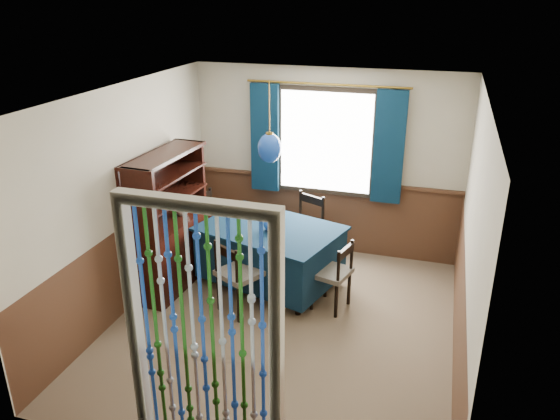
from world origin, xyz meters
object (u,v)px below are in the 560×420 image
(chair_near, at_px, (237,274))
(dining_table, at_px, (270,252))
(chair_left, at_px, (209,228))
(chair_far, at_px, (304,227))
(chair_right, at_px, (333,273))
(vase_table, at_px, (272,223))
(pendant_lamp, at_px, (270,148))
(vase_sideboard, at_px, (182,207))
(sideboard, at_px, (171,240))
(bowl_shelf, at_px, (164,200))

(chair_near, bearing_deg, dining_table, 105.41)
(dining_table, distance_m, chair_left, 0.99)
(chair_left, bearing_deg, chair_far, 133.47)
(dining_table, xyz_separation_m, chair_far, (0.23, 0.72, 0.04))
(chair_right, bearing_deg, vase_table, 89.52)
(pendant_lamp, xyz_separation_m, vase_sideboard, (-1.10, -0.09, -0.81))
(dining_table, height_order, chair_right, chair_right)
(vase_sideboard, bearing_deg, chair_left, 67.11)
(dining_table, relative_size, chair_right, 2.24)
(chair_left, xyz_separation_m, pendant_lamp, (0.94, -0.30, 1.23))
(dining_table, bearing_deg, chair_left, 178.32)
(vase_table, bearing_deg, sideboard, -168.62)
(dining_table, height_order, vase_table, vase_table)
(chair_right, xyz_separation_m, vase_table, (-0.80, 0.23, 0.42))
(chair_far, height_order, chair_left, chair_left)
(sideboard, distance_m, bowl_shelf, 0.61)
(dining_table, height_order, chair_left, chair_left)
(pendant_lamp, height_order, vase_sideboard, pendant_lamp)
(chair_far, relative_size, vase_table, 4.77)
(pendant_lamp, bearing_deg, chair_far, 72.47)
(bowl_shelf, bearing_deg, chair_right, 5.68)
(chair_far, height_order, sideboard, sideboard)
(chair_near, height_order, bowl_shelf, bowl_shelf)
(chair_far, relative_size, pendant_lamp, 1.00)
(sideboard, xyz_separation_m, bowl_shelf, (0.06, -0.18, 0.58))
(chair_left, height_order, vase_sideboard, vase_sideboard)
(chair_left, bearing_deg, dining_table, 95.69)
(bowl_shelf, bearing_deg, dining_table, 24.14)
(chair_right, height_order, pendant_lamp, pendant_lamp)
(chair_far, distance_m, vase_table, 0.90)
(dining_table, xyz_separation_m, chair_left, (-0.94, 0.30, 0.07))
(chair_right, distance_m, vase_sideboard, 2.02)
(vase_table, bearing_deg, chair_far, 77.12)
(chair_left, relative_size, pendant_lamp, 1.05)
(chair_far, bearing_deg, dining_table, 97.11)
(chair_near, height_order, chair_far, chair_far)
(chair_near, relative_size, chair_right, 1.07)
(pendant_lamp, relative_size, vase_table, 4.79)
(chair_far, bearing_deg, chair_near, 99.10)
(chair_far, distance_m, chair_right, 1.20)
(chair_left, bearing_deg, chair_near, 61.64)
(dining_table, height_order, sideboard, sideboard)
(chair_right, bearing_deg, chair_far, 46.26)
(dining_table, xyz_separation_m, vase_sideboard, (-1.10, -0.09, 0.49))
(bowl_shelf, bearing_deg, chair_near, -11.55)
(chair_near, distance_m, vase_sideboard, 1.21)
(bowl_shelf, bearing_deg, pendant_lamp, 24.14)
(bowl_shelf, xyz_separation_m, vase_sideboard, (0.00, 0.41, -0.24))
(chair_near, xyz_separation_m, chair_left, (-0.77, 0.99, 0.05))
(chair_left, xyz_separation_m, chair_right, (1.78, -0.60, -0.07))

